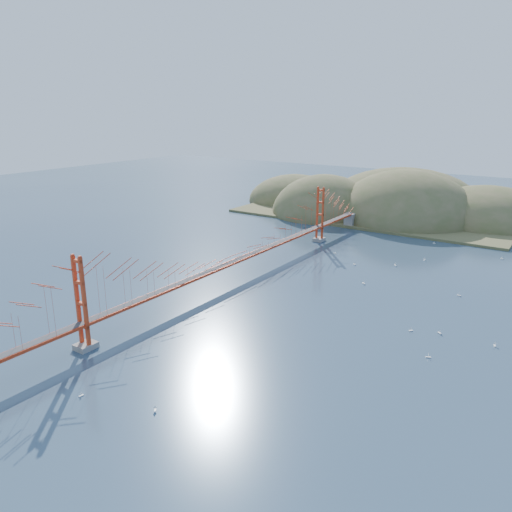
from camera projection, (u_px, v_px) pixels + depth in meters
The scene contains 17 objects.
ground at pixel (236, 279), 83.31m from camera, with size 320.00×320.00×0.00m, color #2D425A.
bridge at pixel (236, 239), 81.43m from camera, with size 2.20×94.40×12.00m.
far_headlands at pixel (392, 212), 136.26m from camera, with size 84.00×58.00×25.00m.
sailboat_2 at pixel (440, 332), 63.48m from camera, with size 0.66×0.66×0.71m.
sailboat_3 at pixel (335, 253), 97.93m from camera, with size 0.56×0.50×0.63m.
sailboat_13 at pixel (428, 356), 57.41m from camera, with size 0.59×0.59×0.67m.
sailboat_16 at pixel (395, 265), 90.43m from camera, with size 0.71×0.71×0.74m.
sailboat_17 at pixel (459, 295), 76.09m from camera, with size 0.59×0.52×0.68m.
sailboat_7 at pixel (502, 258), 94.48m from camera, with size 0.56×0.54×0.63m.
sailboat_10 at pixel (81, 395), 49.79m from camera, with size 0.44×0.52×0.60m.
sailboat_15 at pixel (424, 260), 93.50m from camera, with size 0.47×0.54×0.62m.
sailboat_1 at pixel (364, 283), 81.24m from camera, with size 0.67×0.67×0.73m.
sailboat_14 at pixel (411, 330), 64.18m from camera, with size 0.61×0.61×0.64m.
sailboat_6 at pixel (155, 409), 47.39m from camera, with size 0.65×0.65×0.68m.
sailboat_5 at pixel (495, 345), 60.13m from camera, with size 0.59×0.60×0.67m.
sailboat_12 at pixel (434, 243), 105.13m from camera, with size 0.53×0.45×0.60m.
sailboat_extra_0 at pixel (354, 264), 90.99m from camera, with size 0.64×0.64×0.68m.
Camera 1 is at (47.19, -62.98, 27.83)m, focal length 35.00 mm.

